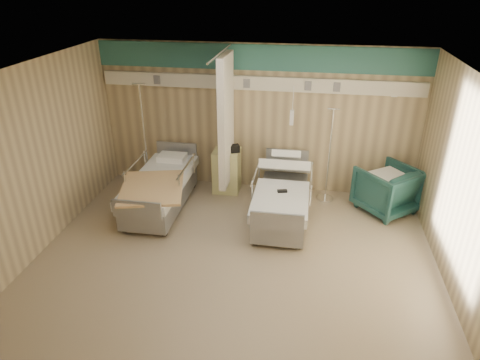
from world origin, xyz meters
name	(u,v)px	position (x,y,z in m)	size (l,w,h in m)	color
ground	(235,258)	(0.00, 0.00, 0.00)	(6.00, 5.00, 0.00)	gray
room_walls	(235,137)	(-0.03, 0.25, 1.86)	(6.04, 5.04, 2.82)	tan
bed_right	(282,202)	(0.60, 1.30, 0.32)	(1.00, 2.16, 0.63)	white
bed_left	(161,193)	(-1.60, 1.30, 0.32)	(1.00, 2.16, 0.63)	white
bedside_cabinet	(227,171)	(-0.55, 2.20, 0.42)	(0.50, 0.48, 0.85)	#DCD789
visitor_armchair	(387,189)	(2.43, 1.90, 0.42)	(0.90, 0.93, 0.84)	#1C4745
waffle_blanket	(390,167)	(2.40, 1.86, 0.88)	(0.60, 0.53, 0.07)	white
iv_stand_right	(326,182)	(1.37, 2.15, 0.37)	(0.32, 0.32, 1.79)	silver
iv_stand_left	(148,169)	(-2.10, 2.01, 0.43)	(0.38, 0.38, 2.12)	silver
call_remote	(282,191)	(0.61, 1.09, 0.65)	(0.16, 0.07, 0.04)	black
tan_blanket	(152,188)	(-1.56, 0.84, 0.65)	(1.01, 1.27, 0.04)	tan
toiletry_bag	(233,149)	(-0.42, 2.15, 0.92)	(0.25, 0.16, 0.13)	black
white_cup	(222,147)	(-0.63, 2.18, 0.92)	(0.10, 0.10, 0.14)	white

